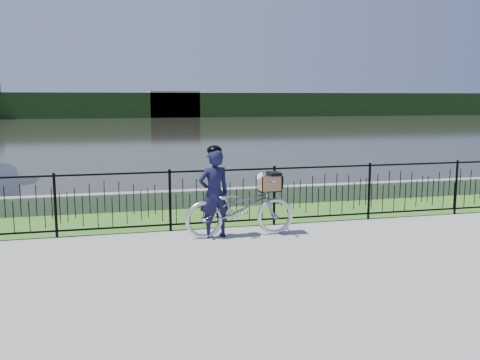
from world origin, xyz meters
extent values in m
plane|color=gray|center=(0.00, 0.00, 0.00)|extent=(120.00, 120.00, 0.00)
cube|color=#396E22|center=(0.00, 2.60, 0.00)|extent=(60.00, 2.00, 0.01)
plane|color=#28281F|center=(0.00, 33.00, 0.00)|extent=(120.00, 120.00, 0.00)
cube|color=gray|center=(0.00, 3.60, 0.20)|extent=(60.00, 0.30, 0.40)
cube|color=#203E17|center=(0.00, 60.00, 1.50)|extent=(120.00, 6.00, 3.00)
cube|color=#A99B88|center=(6.00, 58.50, 1.60)|extent=(6.00, 3.00, 3.20)
imported|color=silver|center=(0.16, 0.94, 0.51)|extent=(1.96, 0.68, 1.03)
cube|color=black|center=(0.70, 0.94, 0.79)|extent=(0.38, 0.18, 0.02)
cube|color=#936644|center=(0.70, 0.94, 0.80)|extent=(0.37, 0.30, 0.01)
cube|color=#936644|center=(0.70, 1.08, 0.93)|extent=(0.37, 0.02, 0.28)
cube|color=#936644|center=(0.70, 0.79, 0.93)|extent=(0.37, 0.01, 0.28)
cube|color=#936644|center=(0.88, 0.94, 0.93)|extent=(0.01, 0.30, 0.28)
cube|color=#936644|center=(0.53, 0.94, 0.93)|extent=(0.01, 0.30, 0.28)
cube|color=black|center=(0.78, 0.94, 1.10)|extent=(0.20, 0.32, 0.06)
cube|color=black|center=(0.90, 0.94, 0.96)|extent=(0.02, 0.32, 0.22)
ellipsoid|color=silver|center=(0.68, 0.94, 0.92)|extent=(0.31, 0.22, 0.20)
sphere|color=silver|center=(0.54, 0.92, 1.05)|extent=(0.15, 0.15, 0.15)
sphere|color=silver|center=(0.49, 0.90, 1.02)|extent=(0.07, 0.07, 0.07)
sphere|color=black|center=(0.46, 0.89, 1.02)|extent=(0.02, 0.02, 0.02)
cone|color=brown|center=(0.54, 0.98, 1.11)|extent=(0.06, 0.08, 0.08)
cone|color=brown|center=(0.56, 0.88, 1.11)|extent=(0.06, 0.08, 0.08)
imported|color=black|center=(-0.30, 0.97, 0.78)|extent=(0.63, 0.48, 1.56)
ellipsoid|color=black|center=(-0.30, 0.97, 1.54)|extent=(0.26, 0.29, 0.18)
camera|label=1|loc=(-2.06, -8.04, 2.44)|focal=40.00mm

